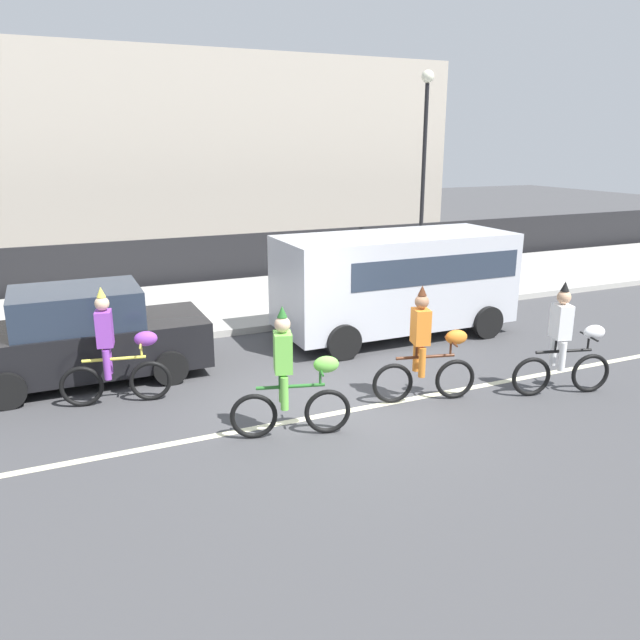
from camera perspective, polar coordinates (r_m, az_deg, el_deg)
name	(u,v)px	position (r m, az deg, el deg)	size (l,w,h in m)	color
ground_plane	(328,400)	(10.20, 0.76, -7.36)	(80.00, 80.00, 0.00)	#424244
road_centre_line	(342,412)	(9.78, 1.99, -8.39)	(36.00, 0.14, 0.01)	beige
sidewalk_curb	(222,304)	(16.01, -8.98, 1.44)	(60.00, 5.00, 0.15)	#ADAAA3
fence_line	(194,261)	(18.63, -11.41, 5.33)	(40.00, 0.08, 1.40)	black
building_backdrop	(81,154)	(26.56, -21.04, 13.97)	(28.00, 8.00, 7.17)	#B2A899
parade_cyclist_purple	(115,353)	(10.31, -18.27, -2.92)	(1.70, 0.53, 1.92)	black
parade_cyclist_lime	(291,380)	(8.73, -2.62, -5.53)	(1.68, 0.61, 1.92)	black
parade_cyclist_orange	(426,351)	(10.04, 9.70, -2.84)	(1.69, 0.58, 1.92)	black
parade_cyclist_zebra	(565,346)	(10.92, 21.50, -2.21)	(1.68, 0.61, 1.92)	black
parked_van_silver	(398,277)	(13.39, 7.16, 3.95)	(5.00, 2.22, 2.18)	silver
parked_car_black	(84,337)	(11.60, -20.78, -1.42)	(4.10, 1.92, 1.64)	black
street_lamp_post	(425,144)	(19.17, 9.55, 15.60)	(0.36, 0.36, 5.86)	black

